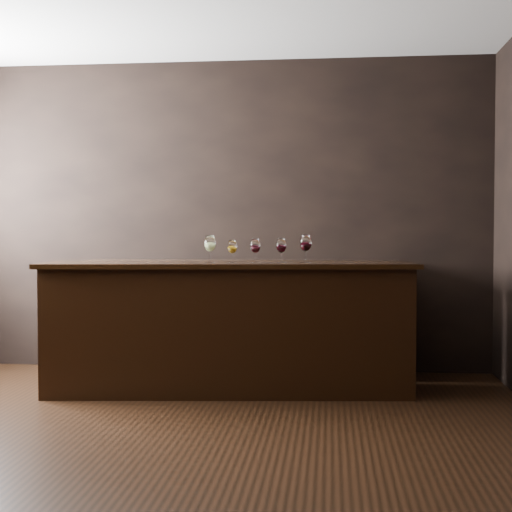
# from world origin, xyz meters

# --- Properties ---
(ground) EXTENTS (5.00, 5.00, 0.00)m
(ground) POSITION_xyz_m (0.00, 0.00, 0.00)
(ground) COLOR black
(ground) RESTS_ON ground
(room_shell) EXTENTS (5.02, 4.52, 2.81)m
(room_shell) POSITION_xyz_m (-0.23, 0.11, 1.81)
(room_shell) COLOR black
(room_shell) RESTS_ON ground
(bar_counter) EXTENTS (2.84, 0.88, 0.98)m
(bar_counter) POSITION_xyz_m (0.28, 1.31, 0.49)
(bar_counter) COLOR black
(bar_counter) RESTS_ON ground
(bar_top) EXTENTS (2.94, 0.96, 0.04)m
(bar_top) POSITION_xyz_m (0.28, 1.31, 1.00)
(bar_top) COLOR black
(bar_top) RESTS_ON bar_counter
(back_bar_shelf) EXTENTS (2.78, 0.40, 1.00)m
(back_bar_shelf) POSITION_xyz_m (0.28, 2.03, 0.50)
(back_bar_shelf) COLOR black
(back_bar_shelf) RESTS_ON ground
(glass_white) EXTENTS (0.09, 0.09, 0.21)m
(glass_white) POSITION_xyz_m (0.15, 1.28, 1.16)
(glass_white) COLOR white
(glass_white) RESTS_ON bar_top
(glass_amber) EXTENTS (0.07, 0.07, 0.18)m
(glass_amber) POSITION_xyz_m (0.31, 1.33, 1.13)
(glass_amber) COLOR white
(glass_amber) RESTS_ON bar_top
(glass_red_a) EXTENTS (0.08, 0.08, 0.19)m
(glass_red_a) POSITION_xyz_m (0.50, 1.28, 1.14)
(glass_red_a) COLOR white
(glass_red_a) RESTS_ON bar_top
(glass_red_b) EXTENTS (0.08, 0.08, 0.19)m
(glass_red_b) POSITION_xyz_m (0.70, 1.29, 1.14)
(glass_red_b) COLOR white
(glass_red_b) RESTS_ON bar_top
(glass_red_c) EXTENTS (0.09, 0.09, 0.22)m
(glass_red_c) POSITION_xyz_m (0.88, 1.34, 1.16)
(glass_red_c) COLOR white
(glass_red_c) RESTS_ON bar_top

